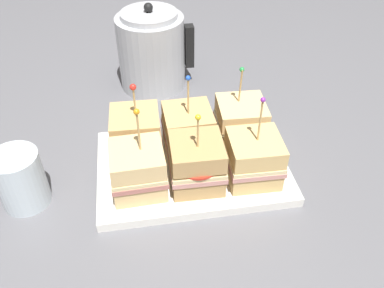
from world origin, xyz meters
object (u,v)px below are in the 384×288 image
Objects in this scene: serving_platter at (192,167)px; sandwich_back_right at (240,123)px; sandwich_back_left at (136,134)px; sandwich_front_center at (196,164)px; sandwich_front_right at (254,159)px; drinking_glass at (20,179)px; sandwich_back_center at (187,130)px; sandwich_front_left at (138,170)px; kettle_steel at (152,51)px.

sandwich_back_right is at bearing 25.33° from serving_platter.
sandwich_front_center is at bearing -45.14° from sandwich_back_left.
drinking_glass is at bearing 176.75° from sandwich_front_right.
sandwich_back_center is 1.01× the size of sandwich_back_right.
sandwich_front_left is at bearing -136.31° from sandwich_back_center.
sandwich_front_left is 0.22m from sandwich_back_right.
drinking_glass is (-0.29, -0.07, -0.01)m from sandwich_back_center.
sandwich_back_center is at bearing 14.45° from drinking_glass.
sandwich_back_center reaches higher than sandwich_front_center.
sandwich_back_right reaches higher than sandwich_front_center.
kettle_steel is (-0.04, 0.36, 0.03)m from sandwich_front_center.
serving_platter is at bearing -154.67° from sandwich_back_right.
serving_platter is 0.12m from sandwich_back_left.
sandwich_front_left is at bearing -91.34° from sandwich_back_left.
sandwich_front_right is 0.39m from drinking_glass.
serving_platter is 2.12× the size of sandwich_front_left.
sandwich_back_left is (-0.10, 0.05, 0.05)m from serving_platter.
sandwich_back_center is (-0.00, 0.09, -0.00)m from sandwich_front_center.
kettle_steel is at bearing 97.67° from serving_platter.
kettle_steel is (-0.04, 0.32, 0.08)m from serving_platter.
sandwich_front_left is 0.20m from sandwich_front_right.
sandwich_front_center is 1.48× the size of drinking_glass.
sandwich_back_right is 0.80× the size of kettle_steel.
sandwich_front_center is at bearing -83.48° from kettle_steel.
sandwich_front_left is 1.08× the size of sandwich_front_center.
serving_platter is 1.72× the size of kettle_steel.
drinking_glass is (-0.19, 0.02, -0.01)m from sandwich_front_left.
sandwich_back_right is at bearing 88.85° from sandwich_front_right.
sandwich_front_center is at bearing -4.02° from drinking_glass.
sandwich_front_center is 0.09m from sandwich_back_center.
sandwich_back_center is at bearing 43.69° from sandwich_front_left.
sandwich_back_left is 0.20m from sandwich_back_right.
drinking_glass is at bearing -165.55° from sandwich_back_center.
sandwich_front_center is (0.10, -0.00, 0.00)m from sandwich_front_left.
serving_platter is 0.12m from sandwich_front_right.
sandwich_front_center reaches higher than serving_platter.
sandwich_back_left is at bearing 179.72° from sandwich_back_center.
sandwich_front_left is at bearing 178.79° from sandwich_front_right.
sandwich_back_left is at bearing 88.66° from sandwich_front_left.
sandwich_back_left is 0.76× the size of kettle_steel.
sandwich_back_center reaches higher than drinking_glass.
sandwich_front_right reaches higher than sandwich_front_left.
drinking_glass is at bearing 174.69° from sandwich_front_left.
sandwich_back_center is at bearing -179.32° from sandwich_back_right.
sandwich_front_center is at bearing 179.01° from sandwich_front_right.
sandwich_front_left reaches higher than sandwich_back_right.
sandwich_front_right reaches higher than serving_platter.
sandwich_front_center is 0.37m from kettle_steel.
sandwich_back_left is 0.21m from drinking_glass.
serving_platter is at bearing 88.93° from sandwich_front_center.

